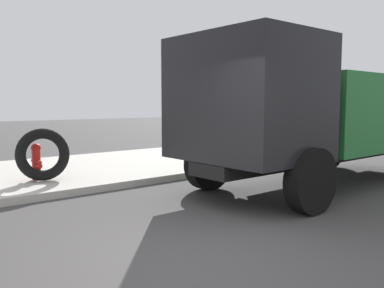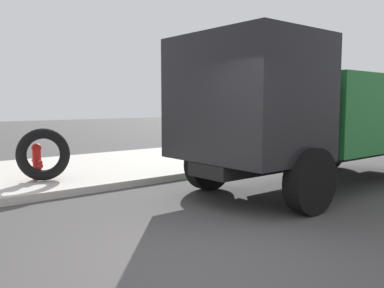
{
  "view_description": "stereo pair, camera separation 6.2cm",
  "coord_description": "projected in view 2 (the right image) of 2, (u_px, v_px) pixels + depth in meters",
  "views": [
    {
      "loc": [
        -3.03,
        -3.47,
        1.81
      ],
      "look_at": [
        2.19,
        2.72,
        1.0
      ],
      "focal_mm": 38.16,
      "sensor_mm": 36.0,
      "label": 1
    },
    {
      "loc": [
        -2.99,
        -3.51,
        1.81
      ],
      "look_at": [
        2.19,
        2.72,
        1.0
      ],
      "focal_mm": 38.16,
      "sensor_mm": 36.0,
      "label": 2
    }
  ],
  "objects": [
    {
      "name": "fire_hydrant",
      "position": [
        37.0,
        160.0,
        8.9
      ],
      "size": [
        0.21,
        0.47,
        0.8
      ],
      "color": "red",
      "rests_on": "sidewalk_curb"
    },
    {
      "name": "dump_truck_green",
      "position": [
        320.0,
        113.0,
        8.83
      ],
      "size": [
        7.02,
        2.84,
        3.0
      ],
      "color": "#237033",
      "rests_on": "ground"
    },
    {
      "name": "ground_plane",
      "position": [
        197.0,
        259.0,
        4.77
      ],
      "size": [
        80.0,
        80.0,
        0.0
      ],
      "primitive_type": "plane",
      "color": "#423F3F"
    },
    {
      "name": "sidewalk_curb",
      "position": [
        21.0,
        176.0,
        9.73
      ],
      "size": [
        36.0,
        5.0,
        0.15
      ],
      "primitive_type": "cube",
      "color": "#BCB7AD",
      "rests_on": "ground"
    },
    {
      "name": "loose_tire",
      "position": [
        44.0,
        154.0,
        8.74
      ],
      "size": [
        1.16,
        0.5,
        1.14
      ],
      "primitive_type": "torus",
      "rotation": [
        1.48,
        0.0,
        -0.16
      ],
      "color": "black",
      "rests_on": "sidewalk_curb"
    }
  ]
}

